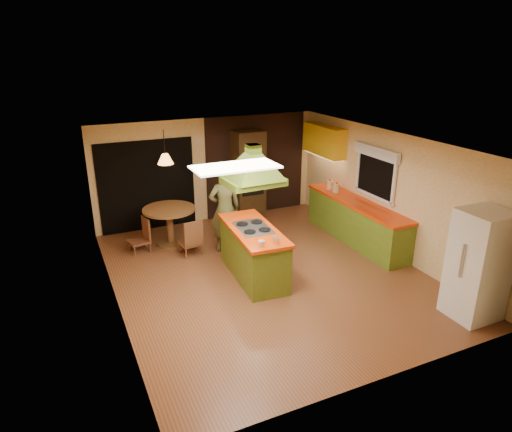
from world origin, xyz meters
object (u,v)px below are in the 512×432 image
man (225,209)px  refrigerator (479,265)px  wall_oven (248,175)px  dining_table (170,219)px  canister_large (336,188)px  kitchen_island (253,252)px

man → refrigerator: size_ratio=1.03×
refrigerator → wall_oven: (-1.45, 5.57, 0.20)m
refrigerator → dining_table: refrigerator is taller
canister_large → dining_table: bearing=168.0°
refrigerator → wall_oven: bearing=104.9°
wall_oven → canister_large: bearing=-49.2°
refrigerator → kitchen_island: bearing=134.8°
refrigerator → canister_large: (0.04, 3.96, 0.13)m
wall_oven → dining_table: size_ratio=1.96×
man → dining_table: size_ratio=1.64×
wall_oven → refrigerator: bearing=-77.4°
dining_table → canister_large: (3.70, -0.79, 0.43)m
kitchen_island → man: 1.38m
refrigerator → canister_large: refrigerator is taller
wall_oven → man: bearing=-129.6°
man → refrigerator: man is taller
refrigerator → wall_oven: 5.76m
man → dining_table: (-0.98, 0.76, -0.33)m
dining_table → canister_large: 3.81m
kitchen_island → refrigerator: bearing=-41.6°
kitchen_island → man: bearing=96.0°
canister_large → refrigerator: bearing=-90.6°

